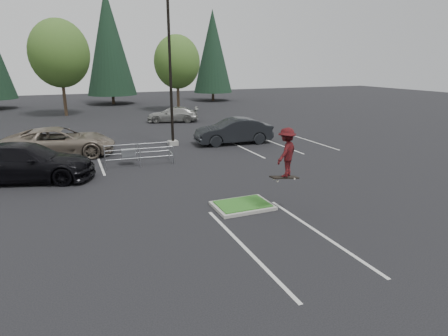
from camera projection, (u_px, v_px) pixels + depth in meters
name	position (u px, v px, depth m)	size (l,w,h in m)	color
ground	(242.00, 207.00, 14.47)	(120.00, 120.00, 0.00)	black
grass_median	(243.00, 205.00, 14.45)	(2.20, 1.60, 0.16)	gray
stall_lines	(169.00, 171.00, 19.32)	(22.62, 17.60, 0.01)	beige
light_pole	(170.00, 76.00, 24.07)	(0.70, 0.60, 10.12)	gray
decid_b	(60.00, 56.00, 37.70)	(5.89, 5.89, 9.64)	#38281C
decid_c	(177.00, 64.00, 41.75)	(5.12, 5.12, 8.38)	#38281C
conif_b	(109.00, 43.00, 48.28)	(6.38, 6.38, 14.50)	#38281C
conif_c	(213.00, 52.00, 52.86)	(5.50, 5.50, 12.50)	#38281C
cart_corral	(131.00, 153.00, 20.34)	(3.72, 1.56, 1.03)	gray
skateboarder	(286.00, 153.00, 13.41)	(1.32, 1.20, 1.93)	black
car_l_tan	(59.00, 142.00, 22.03)	(2.88, 6.25, 1.74)	#796C5C
car_l_black	(24.00, 163.00, 17.47)	(2.49, 6.12, 1.78)	black
car_r_charc	(233.00, 131.00, 25.61)	(1.82, 5.23, 1.72)	black
car_far_silver	(174.00, 114.00, 35.04)	(1.93, 4.75, 1.38)	#979792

